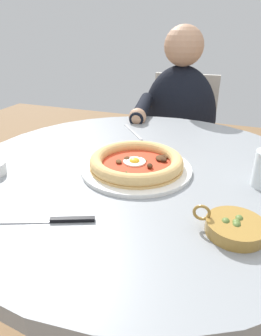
{
  "coord_description": "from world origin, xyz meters",
  "views": [
    {
      "loc": [
        0.69,
        0.22,
        1.1
      ],
      "look_at": [
        -0.01,
        -0.04,
        0.74
      ],
      "focal_mm": 31.35,
      "sensor_mm": 36.0,
      "label": 1
    }
  ],
  "objects_px": {
    "diner_person": "(175,157)",
    "fork_utensil": "(133,132)",
    "cafe_chair_diner": "(180,140)",
    "pizza_on_plate": "(137,164)",
    "olive_pan": "(235,227)",
    "steak_knife": "(59,220)",
    "dining_table": "(141,210)"
  },
  "relations": [
    {
      "from": "olive_pan",
      "to": "cafe_chair_diner",
      "type": "xyz_separation_m",
      "value": [
        -1.05,
        -0.3,
        -0.24
      ]
    },
    {
      "from": "fork_utensil",
      "to": "cafe_chair_diner",
      "type": "bearing_deg",
      "value": 172.98
    },
    {
      "from": "diner_person",
      "to": "fork_utensil",
      "type": "bearing_deg",
      "value": -9.96
    },
    {
      "from": "olive_pan",
      "to": "fork_utensil",
      "type": "xyz_separation_m",
      "value": [
        -0.47,
        -0.37,
        -0.01
      ]
    },
    {
      "from": "dining_table",
      "to": "steak_knife",
      "type": "distance_m",
      "value": 0.34
    },
    {
      "from": "cafe_chair_diner",
      "to": "fork_utensil",
      "type": "bearing_deg",
      "value": -7.02
    },
    {
      "from": "olive_pan",
      "to": "fork_utensil",
      "type": "relative_size",
      "value": 0.95
    },
    {
      "from": "pizza_on_plate",
      "to": "diner_person",
      "type": "xyz_separation_m",
      "value": [
        -0.72,
        -0.04,
        -0.29
      ]
    },
    {
      "from": "steak_knife",
      "to": "dining_table",
      "type": "bearing_deg",
      "value": 166.1
    },
    {
      "from": "fork_utensil",
      "to": "diner_person",
      "type": "xyz_separation_m",
      "value": [
        -0.44,
        0.08,
        -0.27
      ]
    },
    {
      "from": "olive_pan",
      "to": "cafe_chair_diner",
      "type": "bearing_deg",
      "value": -164.09
    },
    {
      "from": "steak_knife",
      "to": "fork_utensil",
      "type": "distance_m",
      "value": 0.56
    },
    {
      "from": "pizza_on_plate",
      "to": "steak_knife",
      "type": "relative_size",
      "value": 1.56
    },
    {
      "from": "dining_table",
      "to": "pizza_on_plate",
      "type": "relative_size",
      "value": 3.37
    },
    {
      "from": "olive_pan",
      "to": "diner_person",
      "type": "xyz_separation_m",
      "value": [
        -0.91,
        -0.29,
        -0.28
      ]
    },
    {
      "from": "steak_knife",
      "to": "fork_utensil",
      "type": "height_order",
      "value": "steak_knife"
    },
    {
      "from": "diner_person",
      "to": "cafe_chair_diner",
      "type": "relative_size",
      "value": 1.27
    },
    {
      "from": "olive_pan",
      "to": "cafe_chair_diner",
      "type": "height_order",
      "value": "cafe_chair_diner"
    },
    {
      "from": "dining_table",
      "to": "diner_person",
      "type": "bearing_deg",
      "value": -176.57
    },
    {
      "from": "steak_knife",
      "to": "cafe_chair_diner",
      "type": "xyz_separation_m",
      "value": [
        -1.13,
        0.02,
        -0.23
      ]
    },
    {
      "from": "cafe_chair_diner",
      "to": "diner_person",
      "type": "bearing_deg",
      "value": 2.57
    },
    {
      "from": "pizza_on_plate",
      "to": "dining_table",
      "type": "bearing_deg",
      "value": 168.14
    },
    {
      "from": "diner_person",
      "to": "olive_pan",
      "type": "bearing_deg",
      "value": 17.81
    },
    {
      "from": "dining_table",
      "to": "fork_utensil",
      "type": "height_order",
      "value": "fork_utensil"
    },
    {
      "from": "fork_utensil",
      "to": "olive_pan",
      "type": "bearing_deg",
      "value": 38.02
    },
    {
      "from": "steak_knife",
      "to": "olive_pan",
      "type": "xyz_separation_m",
      "value": [
        -0.08,
        0.32,
        0.01
      ]
    },
    {
      "from": "olive_pan",
      "to": "cafe_chair_diner",
      "type": "distance_m",
      "value": 1.11
    },
    {
      "from": "olive_pan",
      "to": "dining_table",
      "type": "bearing_deg",
      "value": -130.26
    },
    {
      "from": "pizza_on_plate",
      "to": "olive_pan",
      "type": "distance_m",
      "value": 0.32
    },
    {
      "from": "olive_pan",
      "to": "fork_utensil",
      "type": "distance_m",
      "value": 0.6
    },
    {
      "from": "pizza_on_plate",
      "to": "fork_utensil",
      "type": "relative_size",
      "value": 2.06
    },
    {
      "from": "pizza_on_plate",
      "to": "fork_utensil",
      "type": "height_order",
      "value": "pizza_on_plate"
    }
  ]
}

